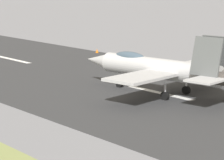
{
  "coord_description": "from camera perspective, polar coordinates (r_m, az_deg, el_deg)",
  "views": [
    {
      "loc": [
        -34.99,
        34.19,
        10.31
      ],
      "look_at": [
        -1.96,
        6.71,
        2.2
      ],
      "focal_mm": 87.39,
      "sensor_mm": 36.0,
      "label": 1
    }
  ],
  "objects": [
    {
      "name": "runway_strip",
      "position": [
        49.99,
        4.5,
        -1.24
      ],
      "size": [
        240.0,
        26.0,
        0.02
      ],
      "color": "#313133",
      "rests_on": "ground"
    },
    {
      "name": "fighter_jet",
      "position": [
        48.54,
        5.06,
        1.26
      ],
      "size": [
        16.94,
        14.18,
        5.59
      ],
      "color": "#B3B3B4",
      "rests_on": "ground"
    },
    {
      "name": "ground_plane",
      "position": [
        50.0,
        4.48,
        -1.25
      ],
      "size": [
        400.0,
        400.0,
        0.0
      ],
      "primitive_type": "plane",
      "color": "slate"
    },
    {
      "name": "marker_cone_far",
      "position": [
        75.65,
        -1.58,
        3.06
      ],
      "size": [
        0.44,
        0.44,
        0.55
      ],
      "primitive_type": "cone",
      "color": "orange",
      "rests_on": "ground"
    },
    {
      "name": "marker_cone_mid",
      "position": [
        62.25,
        9.08,
        1.28
      ],
      "size": [
        0.44,
        0.44,
        0.55
      ],
      "primitive_type": "cone",
      "color": "orange",
      "rests_on": "ground"
    }
  ]
}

